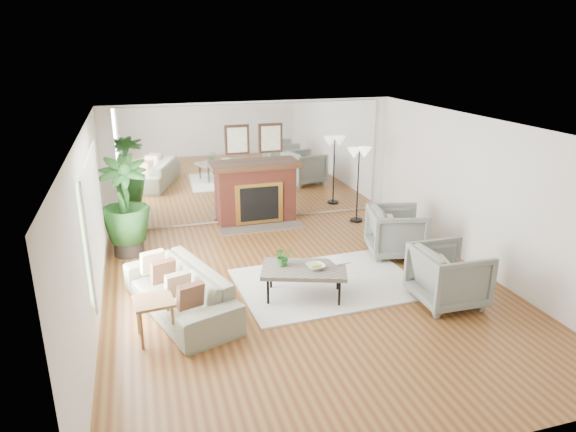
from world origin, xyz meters
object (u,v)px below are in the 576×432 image
object	(u,v)px
coffee_table	(304,270)
armchair_front	(449,276)
fireplace	(257,193)
sofa	(180,291)
potted_ficus	(124,204)
floor_lamp	(359,159)
armchair_back	(396,232)
side_table	(154,306)

from	to	relation	value
coffee_table	armchair_front	size ratio (longest dim) A/B	1.47
fireplace	coffee_table	size ratio (longest dim) A/B	1.47
coffee_table	sofa	size ratio (longest dim) A/B	0.63
potted_ficus	floor_lamp	size ratio (longest dim) A/B	1.13
armchair_back	armchair_front	distance (m)	1.83
armchair_front	armchair_back	bearing A→B (deg)	-3.25
fireplace	potted_ficus	bearing A→B (deg)	-159.16
armchair_front	floor_lamp	distance (m)	3.84
fireplace	sofa	xyz separation A→B (m)	(-1.92, -3.37, -0.34)
armchair_back	potted_ficus	size ratio (longest dim) A/B	0.54
sofa	side_table	world-z (taller)	sofa
fireplace	armchair_front	world-z (taller)	fireplace
armchair_back	armchair_front	size ratio (longest dim) A/B	1.01
fireplace	armchair_front	bearing A→B (deg)	-66.50
coffee_table	floor_lamp	xyz separation A→B (m)	(2.17, 2.99, 0.90)
potted_ficus	side_table	bearing A→B (deg)	-83.93
floor_lamp	armchair_back	bearing A→B (deg)	-92.49
sofa	potted_ficus	bearing A→B (deg)	177.47
coffee_table	sofa	xyz separation A→B (m)	(-1.79, 0.11, -0.13)
armchair_back	floor_lamp	xyz separation A→B (m)	(0.08, 1.89, 0.91)
sofa	floor_lamp	world-z (taller)	floor_lamp
potted_ficus	floor_lamp	world-z (taller)	potted_ficus
armchair_back	armchair_front	xyz separation A→B (m)	(-0.13, -1.83, -0.01)
armchair_front	potted_ficus	xyz separation A→B (m)	(-4.43, 3.22, 0.52)
coffee_table	side_table	xyz separation A→B (m)	(-2.16, -0.50, 0.01)
coffee_table	sofa	distance (m)	1.80
fireplace	sofa	size ratio (longest dim) A/B	0.93
side_table	potted_ficus	size ratio (longest dim) A/B	0.31
sofa	armchair_front	distance (m)	3.84
armchair_back	potted_ficus	xyz separation A→B (m)	(-4.57, 1.39, 0.52)
coffee_table	armchair_front	world-z (taller)	armchair_front
armchair_front	floor_lamp	bearing A→B (deg)	-2.37
fireplace	floor_lamp	size ratio (longest dim) A/B	1.30
fireplace	potted_ficus	world-z (taller)	fireplace
side_table	floor_lamp	size ratio (longest dim) A/B	0.35
armchair_back	side_table	bearing A→B (deg)	124.62
coffee_table	floor_lamp	size ratio (longest dim) A/B	0.88
sofa	armchair_front	xyz separation A→B (m)	(3.75, -0.84, 0.11)
armchair_front	floor_lamp	world-z (taller)	floor_lamp
coffee_table	sofa	bearing A→B (deg)	176.58
coffee_table	floor_lamp	bearing A→B (deg)	54.04
armchair_front	side_table	world-z (taller)	armchair_front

